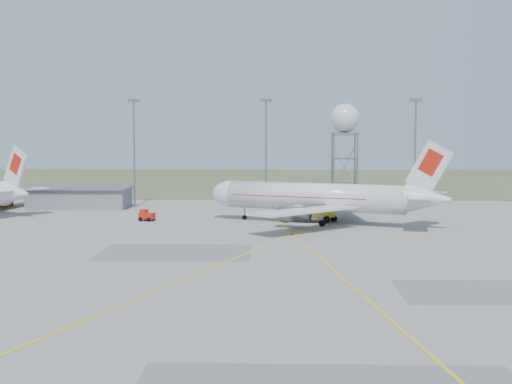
{
  "coord_description": "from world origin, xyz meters",
  "views": [
    {
      "loc": [
        -8.04,
        -68.48,
        14.32
      ],
      "look_at": [
        -11.12,
        40.0,
        5.12
      ],
      "focal_mm": 50.0,
      "sensor_mm": 36.0,
      "label": 1
    }
  ],
  "objects_px": {
    "baggage_tug": "(147,217)",
    "airliner_main": "(319,198)",
    "radar_tower": "(345,150)",
    "fire_truck": "(308,211)"
  },
  "relations": [
    {
      "from": "radar_tower",
      "to": "airliner_main",
      "type": "bearing_deg",
      "value": -104.85
    },
    {
      "from": "airliner_main",
      "to": "fire_truck",
      "type": "bearing_deg",
      "value": -34.32
    },
    {
      "from": "airliner_main",
      "to": "radar_tower",
      "type": "bearing_deg",
      "value": -83.6
    },
    {
      "from": "radar_tower",
      "to": "baggage_tug",
      "type": "height_order",
      "value": "radar_tower"
    },
    {
      "from": "baggage_tug",
      "to": "airliner_main",
      "type": "bearing_deg",
      "value": 12.39
    },
    {
      "from": "radar_tower",
      "to": "fire_truck",
      "type": "bearing_deg",
      "value": -110.52
    },
    {
      "from": "fire_truck",
      "to": "radar_tower",
      "type": "bearing_deg",
      "value": 73.01
    },
    {
      "from": "radar_tower",
      "to": "baggage_tug",
      "type": "distance_m",
      "value": 40.71
    },
    {
      "from": "fire_truck",
      "to": "baggage_tug",
      "type": "relative_size",
      "value": 3.43
    },
    {
      "from": "airliner_main",
      "to": "baggage_tug",
      "type": "relative_size",
      "value": 13.85
    }
  ]
}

